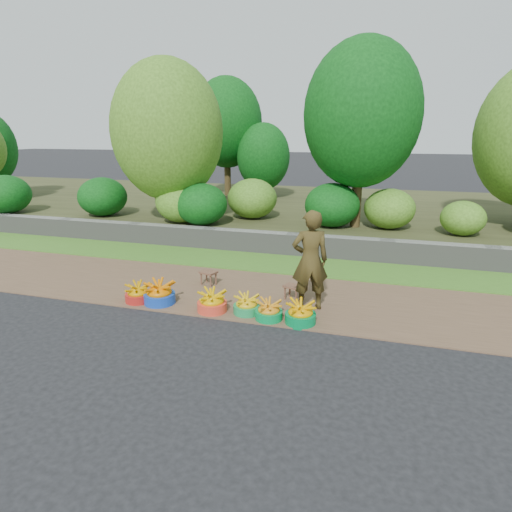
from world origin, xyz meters
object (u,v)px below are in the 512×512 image
(basin_a, at_px, (138,294))
(basin_b, at_px, (159,294))
(basin_c, at_px, (212,303))
(stool_left, at_px, (208,274))
(basin_f, at_px, (300,314))
(basin_d, at_px, (247,306))
(vendor_woman, at_px, (310,260))
(basin_e, at_px, (269,311))
(stool_right, at_px, (293,288))

(basin_a, bearing_deg, basin_b, 4.37)
(basin_c, xyz_separation_m, stool_left, (-0.56, 1.19, 0.07))
(basin_f, height_order, stool_left, basin_f)
(basin_c, distance_m, stool_left, 1.32)
(basin_b, height_order, basin_f, basin_b)
(basin_d, distance_m, vendor_woman, 1.31)
(basin_c, height_order, basin_d, basin_c)
(basin_a, height_order, basin_b, basin_b)
(basin_e, xyz_separation_m, stool_right, (0.20, 0.94, 0.09))
(basin_e, bearing_deg, stool_right, 77.67)
(basin_b, relative_size, basin_f, 1.12)
(basin_f, bearing_deg, vendor_woman, 87.89)
(basin_e, distance_m, basin_f, 0.52)
(basin_b, xyz_separation_m, vendor_woman, (2.59, 0.53, 0.70))
(basin_c, relative_size, basin_e, 1.13)
(basin_a, height_order, vendor_woman, vendor_woman)
(vendor_woman, bearing_deg, stool_left, -36.77)
(basin_a, distance_m, basin_e, 2.46)
(basin_c, bearing_deg, basin_a, 178.71)
(basin_d, bearing_deg, stool_left, 136.07)
(basin_a, xyz_separation_m, basin_e, (2.46, -0.08, -0.01))
(basin_b, xyz_separation_m, basin_f, (2.57, -0.10, -0.02))
(basin_b, height_order, basin_e, basin_b)
(basin_b, height_order, vendor_woman, vendor_woman)
(stool_left, bearing_deg, basin_f, -30.48)
(basin_c, distance_m, basin_e, 1.01)
(stool_right, distance_m, vendor_woman, 0.79)
(basin_c, height_order, stool_right, basin_c)
(basin_e, xyz_separation_m, stool_left, (-1.57, 1.24, 0.09))
(basin_a, relative_size, basin_f, 0.95)
(basin_d, relative_size, basin_f, 0.91)
(basin_f, distance_m, stool_left, 2.43)
(basin_d, relative_size, vendor_woman, 0.26)
(basin_b, height_order, stool_right, basin_b)
(basin_f, relative_size, stool_left, 1.33)
(stool_right, height_order, vendor_woman, vendor_woman)
(basin_c, xyz_separation_m, vendor_woman, (1.56, 0.59, 0.71))
(basin_d, xyz_separation_m, basin_e, (0.42, -0.13, -0.00))
(basin_a, distance_m, basin_b, 0.41)
(basin_e, distance_m, vendor_woman, 1.11)
(basin_d, height_order, basin_e, basin_d)
(basin_c, distance_m, basin_f, 1.53)
(basin_b, xyz_separation_m, stool_left, (0.47, 1.13, 0.06))
(stool_left, xyz_separation_m, stool_right, (1.78, -0.30, -0.00))
(basin_f, bearing_deg, basin_d, 172.62)
(basin_a, relative_size, stool_left, 1.27)
(basin_a, distance_m, basin_f, 2.98)
(basin_b, xyz_separation_m, basin_d, (1.63, 0.02, -0.03))
(basin_e, bearing_deg, stool_left, 141.81)
(basin_a, relative_size, basin_e, 1.05)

